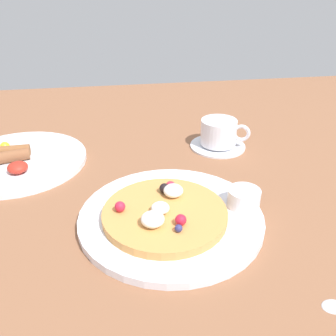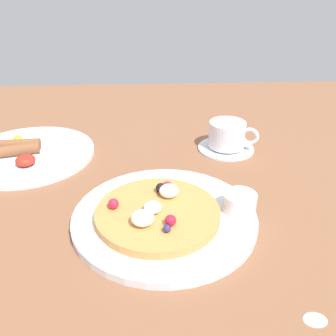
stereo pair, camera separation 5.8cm
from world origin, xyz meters
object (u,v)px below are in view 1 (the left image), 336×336
object	(u,v)px
coffee_cup	(219,132)
pancake_plate	(171,217)
syrup_ramekin	(244,198)
coffee_saucer	(218,145)
breakfast_plate	(18,161)

from	to	relation	value
coffee_cup	pancake_plate	bearing A→B (deg)	-120.45
syrup_ramekin	coffee_cup	bearing A→B (deg)	83.43
syrup_ramekin	coffee_saucer	distance (m)	0.25
pancake_plate	syrup_ramekin	world-z (taller)	syrup_ramekin
breakfast_plate	coffee_saucer	distance (m)	0.42
pancake_plate	breakfast_plate	world-z (taller)	pancake_plate
breakfast_plate	coffee_cup	size ratio (longest dim) A/B	2.66
coffee_cup	syrup_ramekin	bearing A→B (deg)	-96.57
pancake_plate	coffee_saucer	bearing A→B (deg)	59.86
syrup_ramekin	coffee_cup	distance (m)	0.25
coffee_saucer	coffee_cup	bearing A→B (deg)	-23.71
syrup_ramekin	coffee_cup	xyz separation A→B (m)	(0.03, 0.25, 0.01)
pancake_plate	breakfast_plate	bearing A→B (deg)	139.48
pancake_plate	syrup_ramekin	xyz separation A→B (m)	(0.12, 0.00, 0.02)
breakfast_plate	syrup_ramekin	bearing A→B (deg)	-30.43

